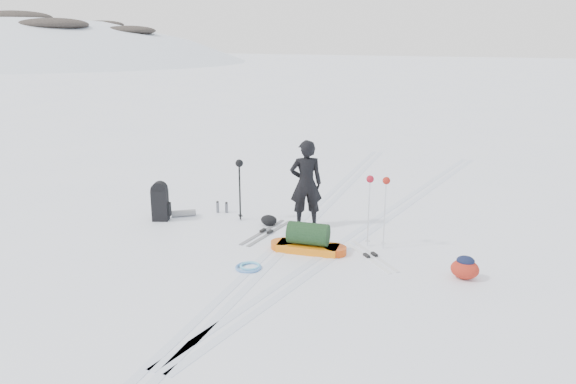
# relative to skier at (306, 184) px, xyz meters

# --- Properties ---
(ground) EXTENTS (200.00, 200.00, 0.00)m
(ground) POSITION_rel_skier_xyz_m (-0.02, -0.76, -0.92)
(ground) COLOR white
(ground) RESTS_ON ground
(ski_tracks) EXTENTS (3.38, 17.97, 0.01)m
(ski_tracks) POSITION_rel_skier_xyz_m (0.59, 0.11, -0.92)
(ski_tracks) COLOR silver
(ski_tracks) RESTS_ON ground
(skier) EXTENTS (0.80, 0.72, 1.85)m
(skier) POSITION_rel_skier_xyz_m (0.00, 0.00, 0.00)
(skier) COLOR black
(skier) RESTS_ON ground
(pulk_sled) EXTENTS (1.49, 0.60, 0.56)m
(pulk_sled) POSITION_rel_skier_xyz_m (0.58, -1.31, -0.71)
(pulk_sled) COLOR orange
(pulk_sled) RESTS_ON ground
(expedition_rucksack) EXTENTS (0.75, 0.83, 0.87)m
(expedition_rucksack) POSITION_rel_skier_xyz_m (-2.99, -0.86, -0.53)
(expedition_rucksack) COLOR black
(expedition_rucksack) RESTS_ON ground
(ski_poles_black) EXTENTS (0.17, 0.17, 1.35)m
(ski_poles_black) POSITION_rel_skier_xyz_m (-1.46, -0.18, 0.18)
(ski_poles_black) COLOR black
(ski_poles_black) RESTS_ON ground
(ski_poles_silver) EXTENTS (0.45, 0.15, 1.39)m
(ski_poles_silver) POSITION_rel_skier_xyz_m (1.67, -0.59, 0.24)
(ski_poles_silver) COLOR silver
(ski_poles_silver) RESTS_ON ground
(touring_skis_grey) EXTENTS (0.38, 1.70, 0.06)m
(touring_skis_grey) POSITION_rel_skier_xyz_m (-0.58, -0.71, -0.91)
(touring_skis_grey) COLOR gray
(touring_skis_grey) RESTS_ON ground
(touring_skis_white) EXTENTS (1.32, 1.30, 0.06)m
(touring_skis_white) POSITION_rel_skier_xyz_m (1.72, -1.10, -0.91)
(touring_skis_white) COLOR silver
(touring_skis_white) RESTS_ON ground
(rope_coil) EXTENTS (0.57, 0.57, 0.06)m
(rope_coil) POSITION_rel_skier_xyz_m (-0.06, -2.46, -0.90)
(rope_coil) COLOR #5184C5
(rope_coil) RESTS_ON ground
(small_daypack) EXTENTS (0.58, 0.56, 0.40)m
(small_daypack) POSITION_rel_skier_xyz_m (3.40, -1.39, -0.73)
(small_daypack) COLOR maroon
(small_daypack) RESTS_ON ground
(thermos_pair) EXTENTS (0.28, 0.16, 0.27)m
(thermos_pair) POSITION_rel_skier_xyz_m (-2.09, 0.10, -0.80)
(thermos_pair) COLOR slate
(thermos_pair) RESTS_ON ground
(stuff_sack) EXTENTS (0.38, 0.30, 0.22)m
(stuff_sack) POSITION_rel_skier_xyz_m (-0.74, -0.26, -0.81)
(stuff_sack) COLOR black
(stuff_sack) RESTS_ON ground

